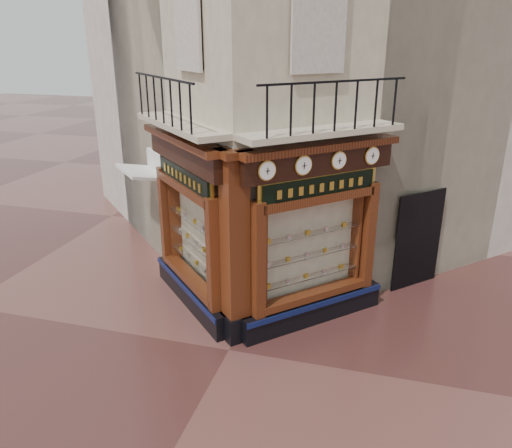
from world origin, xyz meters
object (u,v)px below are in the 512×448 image
(corner_pilaster, at_px, (235,252))
(awning, at_px, (149,266))
(clock_b, at_px, (303,165))
(signboard_left, at_px, (184,177))
(signboard_right, at_px, (320,187))
(clock_a, at_px, (267,171))
(clock_d, at_px, (372,156))
(clock_c, at_px, (339,160))

(corner_pilaster, height_order, awning, corner_pilaster)
(clock_b, relative_size, signboard_left, 0.19)
(clock_b, height_order, signboard_right, clock_b)
(clock_a, relative_size, signboard_right, 0.18)
(clock_b, xyz_separation_m, signboard_left, (-2.65, 0.43, -0.52))
(corner_pilaster, bearing_deg, clock_d, -8.22)
(clock_a, distance_m, clock_c, 1.64)
(clock_a, bearing_deg, corner_pilaster, 136.81)
(clock_d, distance_m, awning, 6.85)
(corner_pilaster, relative_size, signboard_left, 1.91)
(clock_c, bearing_deg, clock_b, -180.00)
(clock_d, relative_size, awning, 0.24)
(signboard_left, bearing_deg, clock_d, -123.63)
(clock_b, bearing_deg, signboard_left, 125.82)
(clock_b, relative_size, awning, 0.25)
(awning, height_order, signboard_left, signboard_left)
(corner_pilaster, distance_m, awning, 4.70)
(clock_c, height_order, signboard_right, clock_c)
(corner_pilaster, distance_m, clock_d, 3.42)
(signboard_left, bearing_deg, corner_pilaster, -169.75)
(clock_c, bearing_deg, clock_d, -0.00)
(signboard_right, bearing_deg, awning, 116.23)
(corner_pilaster, xyz_separation_m, signboard_left, (-1.46, 1.01, 1.15))
(clock_a, relative_size, signboard_left, 0.18)
(clock_d, distance_m, signboard_left, 3.97)
(clock_c, height_order, awning, clock_c)
(signboard_left, distance_m, signboard_right, 2.92)
(corner_pilaster, xyz_separation_m, clock_a, (0.62, 0.02, 1.67))
(clock_a, xyz_separation_m, clock_d, (1.77, 1.77, 0.00))
(clock_d, height_order, signboard_right, clock_d)
(corner_pilaster, distance_m, clock_a, 1.79)
(clock_d, xyz_separation_m, signboard_left, (-3.85, -0.77, -0.52))
(clock_c, xyz_separation_m, awning, (-5.14, 1.47, -3.62))
(clock_a, xyz_separation_m, clock_b, (0.57, 0.57, -0.00))
(clock_a, relative_size, clock_d, 1.00)
(clock_b, bearing_deg, clock_c, 0.00)
(clock_a, height_order, signboard_right, clock_a)
(clock_b, bearing_deg, awning, 110.57)
(clock_d, xyz_separation_m, awning, (-5.75, 0.86, -3.62))
(clock_a, bearing_deg, signboard_right, 4.88)
(clock_d, bearing_deg, awning, 126.46)
(clock_b, bearing_deg, clock_a, -180.00)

